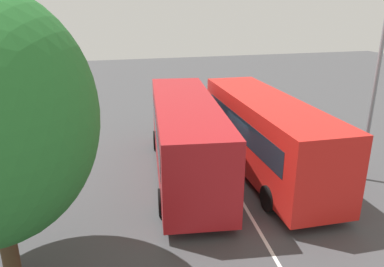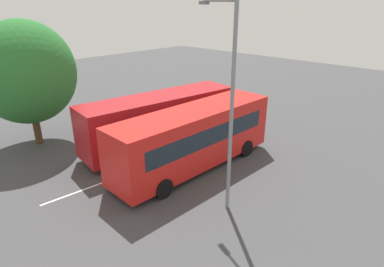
# 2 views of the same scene
# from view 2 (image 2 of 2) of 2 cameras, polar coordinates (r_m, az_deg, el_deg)

# --- Properties ---
(ground_plane) EXTENTS (73.10, 73.10, 0.00)m
(ground_plane) POSITION_cam_2_polar(r_m,az_deg,el_deg) (19.12, -2.88, -3.98)
(ground_plane) COLOR #424244
(bus_far_left) EXTENTS (9.91, 2.81, 3.26)m
(bus_far_left) POSITION_cam_2_polar(r_m,az_deg,el_deg) (17.19, 0.43, -0.50)
(bus_far_left) COLOR red
(bus_far_left) RESTS_ON ground
(bus_center_left) EXTENTS (10.08, 3.73, 3.26)m
(bus_center_left) POSITION_cam_2_polar(r_m,az_deg,el_deg) (19.84, -5.51, 2.54)
(bus_center_left) COLOR #AD191E
(bus_center_left) RESTS_ON ground
(pedestrian) EXTENTS (0.33, 0.33, 1.66)m
(pedestrian) POSITION_cam_2_polar(r_m,az_deg,el_deg) (23.43, 11.11, 3.21)
(pedestrian) COLOR #232833
(pedestrian) RESTS_ON ground
(street_lamp) EXTENTS (1.08, 2.63, 8.55)m
(street_lamp) POSITION_cam_2_polar(r_m,az_deg,el_deg) (12.86, 6.45, 6.22)
(street_lamp) COLOR gray
(street_lamp) RESTS_ON ground
(depot_tree) EXTENTS (5.82, 5.24, 7.58)m
(depot_tree) POSITION_cam_2_polar(r_m,az_deg,el_deg) (21.83, -27.10, 9.47)
(depot_tree) COLOR #4C3823
(depot_tree) RESTS_ON ground
(lane_stripe_outer_left) EXTENTS (15.29, 1.56, 0.01)m
(lane_stripe_outer_left) POSITION_cam_2_polar(r_m,az_deg,el_deg) (19.12, -2.88, -3.97)
(lane_stripe_outer_left) COLOR silver
(lane_stripe_outer_left) RESTS_ON ground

